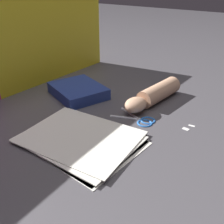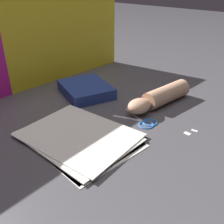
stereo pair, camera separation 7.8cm
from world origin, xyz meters
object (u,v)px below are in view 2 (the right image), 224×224
(paper_stack, at_px, (78,137))
(hand_forearm, at_px, (160,97))
(book_closed, at_px, (86,89))
(scissors, at_px, (142,120))

(paper_stack, height_order, hand_forearm, hand_forearm)
(paper_stack, xyz_separation_m, book_closed, (0.23, 0.22, 0.01))
(book_closed, height_order, hand_forearm, hand_forearm)
(book_closed, bearing_deg, paper_stack, -136.85)
(paper_stack, distance_m, book_closed, 0.32)
(paper_stack, xyz_separation_m, hand_forearm, (0.34, -0.05, 0.03))
(hand_forearm, bearing_deg, paper_stack, 171.28)
(scissors, bearing_deg, paper_stack, 158.58)
(scissors, bearing_deg, hand_forearm, 11.07)
(hand_forearm, bearing_deg, book_closed, 112.91)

